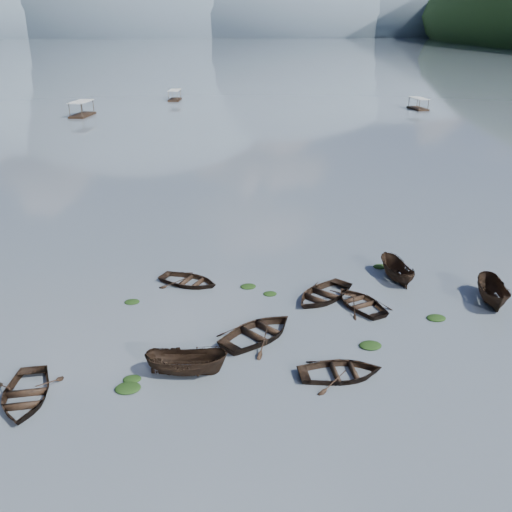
{
  "coord_description": "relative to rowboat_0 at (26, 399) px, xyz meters",
  "views": [
    {
      "loc": [
        -4.72,
        -22.36,
        16.22
      ],
      "look_at": [
        0.0,
        12.0,
        2.0
      ],
      "focal_mm": 40.0,
      "sensor_mm": 36.0,
      "label": 1
    }
  ],
  "objects": [
    {
      "name": "pontoon_centre",
      "position": [
        7.49,
        110.24,
        0.0
      ],
      "size": [
        3.27,
        6.0,
        2.18
      ],
      "primitive_type": null,
      "rotation": [
        0.0,
        0.0,
        -0.16
      ],
      "color": "black",
      "rests_on": "ground"
    },
    {
      "name": "weed_clump_3",
      "position": [
        13.03,
        9.37,
        0.0
      ],
      "size": [
        0.88,
        0.74,
        0.19
      ],
      "primitive_type": "ellipsoid",
      "color": "black",
      "rests_on": "ground"
    },
    {
      "name": "rowboat_4",
      "position": [
        15.03,
        -0.17,
        0.0
      ],
      "size": [
        4.28,
        3.09,
        0.88
      ],
      "primitive_type": "imported",
      "rotation": [
        0.0,
        0.0,
        1.55
      ],
      "color": "black",
      "rests_on": "ground"
    },
    {
      "name": "haze_mtn_b",
      "position": [
        -47.65,
        899.13,
        0.0
      ],
      "size": [
        520.0,
        520.0,
        340.0
      ],
      "primitive_type": "ellipsoid",
      "color": "#475666",
      "rests_on": "ground"
    },
    {
      "name": "weed_clump_5",
      "position": [
        4.28,
        9.42,
        0.0
      ],
      "size": [
        0.94,
        0.76,
        0.2
      ],
      "primitive_type": "ellipsoid",
      "color": "black",
      "rests_on": "ground"
    },
    {
      "name": "haze_mtn_c",
      "position": [
        152.35,
        899.13,
        0.0
      ],
      "size": [
        520.0,
        520.0,
        260.0
      ],
      "primitive_type": "ellipsoid",
      "color": "#475666",
      "rests_on": "ground"
    },
    {
      "name": "weed_clump_6",
      "position": [
        11.76,
        10.65,
        0.0
      ],
      "size": [
        1.05,
        0.87,
        0.22
      ],
      "primitive_type": "ellipsoid",
      "color": "black",
      "rests_on": "ground"
    },
    {
      "name": "rowboat_0",
      "position": [
        0.0,
        0.0,
        0.0
      ],
      "size": [
        3.36,
        4.57,
        0.92
      ],
      "primitive_type": "imported",
      "rotation": [
        0.0,
        0.0,
        0.04
      ],
      "color": "black",
      "rests_on": "ground"
    },
    {
      "name": "rowboat_6",
      "position": [
        7.86,
        11.68,
        0.0
      ],
      "size": [
        5.08,
        4.71,
        0.86
      ],
      "primitive_type": "imported",
      "rotation": [
        0.0,
        0.0,
        1.01
      ],
      "color": "black",
      "rests_on": "ground"
    },
    {
      "name": "pontoon_right",
      "position": [
        56.08,
        88.98,
        0.0
      ],
      "size": [
        2.61,
        5.71,
        2.15
      ],
      "primitive_type": null,
      "rotation": [
        0.0,
        0.0,
        0.05
      ],
      "color": "black",
      "rests_on": "ground"
    },
    {
      "name": "ground_plane",
      "position": [
        12.35,
        -0.87,
        0.0
      ],
      "size": [
        2400.0,
        2400.0,
        0.0
      ],
      "primitive_type": "plane",
      "color": "#4E5761"
    },
    {
      "name": "rowboat_3",
      "position": [
        18.3,
        7.03,
        0.0
      ],
      "size": [
        4.15,
        4.88,
        0.86
      ],
      "primitive_type": "imported",
      "rotation": [
        0.0,
        0.0,
        3.48
      ],
      "color": "black",
      "rests_on": "ground"
    },
    {
      "name": "rowboat_8",
      "position": [
        21.89,
        10.53,
        0.0
      ],
      "size": [
        1.77,
        4.01,
        1.51
      ],
      "primitive_type": "imported",
      "rotation": [
        0.0,
        0.0,
        3.22
      ],
      "color": "black",
      "rests_on": "ground"
    },
    {
      "name": "weed_clump_2",
      "position": [
        17.39,
        2.32,
        0.0
      ],
      "size": [
        1.22,
        0.98,
        0.26
      ],
      "primitive_type": "ellipsoid",
      "color": "black",
      "rests_on": "ground"
    },
    {
      "name": "rowboat_1",
      "position": [
        11.53,
        4.11,
        0.0
      ],
      "size": [
        6.02,
        5.71,
        1.01
      ],
      "primitive_type": "imported",
      "rotation": [
        0.0,
        0.0,
        2.2
      ],
      "color": "black",
      "rests_on": "ground"
    },
    {
      "name": "haze_mtn_d",
      "position": [
        332.35,
        899.13,
        0.0
      ],
      "size": [
        520.0,
        520.0,
        220.0
      ],
      "primitive_type": "ellipsoid",
      "color": "#475666",
      "rests_on": "ground"
    },
    {
      "name": "weed_clump_4",
      "position": [
        22.24,
        4.79,
        0.0
      ],
      "size": [
        1.14,
        0.91,
        0.24
      ],
      "primitive_type": "ellipsoid",
      "color": "black",
      "rests_on": "ground"
    },
    {
      "name": "weed_clump_1",
      "position": [
        4.81,
        0.91,
        0.0
      ],
      "size": [
        0.9,
        0.72,
        0.2
      ],
      "primitive_type": "ellipsoid",
      "color": "black",
      "rests_on": "ground"
    },
    {
      "name": "pontoon_left",
      "position": [
        -9.81,
        88.85,
        0.0
      ],
      "size": [
        4.38,
        7.31,
        2.62
      ],
      "primitive_type": null,
      "rotation": [
        0.0,
        0.0,
        -0.24
      ],
      "color": "black",
      "rests_on": "ground"
    },
    {
      "name": "rowboat_7",
      "position": [
        16.26,
        8.39,
        0.0
      ],
      "size": [
        5.77,
        5.62,
        0.98
      ],
      "primitive_type": "imported",
      "rotation": [
        0.0,
        0.0,
        5.42
      ],
      "color": "black",
      "rests_on": "ground"
    },
    {
      "name": "weed_clump_0",
      "position": [
        4.66,
        0.13,
        0.0
      ],
      "size": [
        1.24,
        1.02,
        0.27
      ],
      "primitive_type": "ellipsoid",
      "color": "black",
      "rests_on": "ground"
    },
    {
      "name": "rowboat_5",
      "position": [
        26.59,
        6.34,
        0.0
      ],
      "size": [
        2.76,
        4.55,
        1.65
      ],
      "primitive_type": "imported",
      "rotation": [
        0.0,
        0.0,
        -0.29
      ],
      "color": "black",
      "rests_on": "ground"
    },
    {
      "name": "rowboat_2",
      "position": [
        7.49,
        1.04,
        0.0
      ],
      "size": [
        4.35,
        2.29,
        1.6
      ],
      "primitive_type": "imported",
      "rotation": [
        0.0,
        0.0,
        1.39
      ],
      "color": "black",
      "rests_on": "ground"
    },
    {
      "name": "weed_clump_7",
      "position": [
        21.55,
        12.65,
        0.0
      ],
      "size": [
        1.03,
        0.82,
        0.22
      ],
      "primitive_type": "ellipsoid",
      "color": "black",
      "rests_on": "ground"
    }
  ]
}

